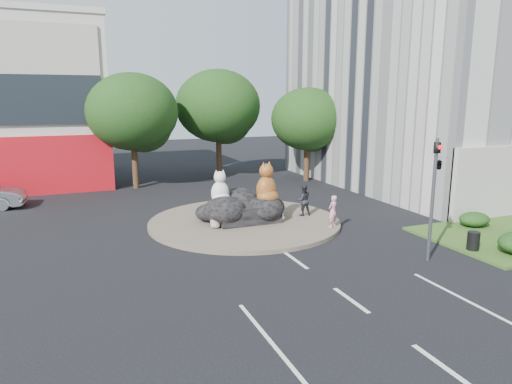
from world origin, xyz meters
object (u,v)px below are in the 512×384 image
Objects in this scene: cat_tabby at (266,183)px; pedestrian_dark at (303,200)px; pedestrian_pink at (333,211)px; litter_bin at (473,241)px; cat_white at (220,187)px; kitten_white at (280,212)px; kitten_calico at (215,219)px.

cat_tabby is 1.29× the size of pedestrian_dark.
pedestrian_pink is (2.55, -2.45, -1.20)m from cat_tabby.
pedestrian_pink is 6.42m from litter_bin.
litter_bin is (6.42, -7.54, -1.68)m from cat_tabby.
cat_tabby is (2.30, -0.70, 0.19)m from cat_white.
kitten_white is at bearing -17.72° from cat_white.
cat_white is 1.06× the size of pedestrian_dark.
cat_tabby reaches higher than pedestrian_pink.
cat_white reaches higher than litter_bin.
cat_white reaches higher than pedestrian_dark.
litter_bin is (9.38, -7.03, -0.15)m from kitten_calico.
cat_tabby reaches higher than cat_white.
kitten_white is (3.54, 0.10, -0.01)m from kitten_calico.
pedestrian_dark is at bearing -21.58° from cat_tabby.
kitten_white is 0.54× the size of pedestrian_dark.
kitten_white is 2.85m from pedestrian_pink.
pedestrian_pink is 2.00× the size of litter_bin.
cat_white is 1.98× the size of kitten_white.
kitten_white is at bearing 41.45° from kitten_calico.
cat_white reaches higher than kitten_calico.
kitten_white is 0.58× the size of pedestrian_pink.
kitten_calico is 1.02× the size of kitten_white.
cat_white is 2.28× the size of litter_bin.
kitten_calico is at bearing 14.27° from pedestrian_dark.
litter_bin is at bearing -87.27° from kitten_white.
kitten_calico is (-2.96, -0.50, -1.53)m from cat_tabby.
cat_tabby is 1.38× the size of pedestrian_pink.
kitten_white is 1.79m from pedestrian_dark.
cat_white is at bearing 101.04° from kitten_calico.
kitten_white is 1.15× the size of litter_bin.
kitten_calico is 5.85m from pedestrian_pink.
cat_tabby reaches higher than kitten_calico.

